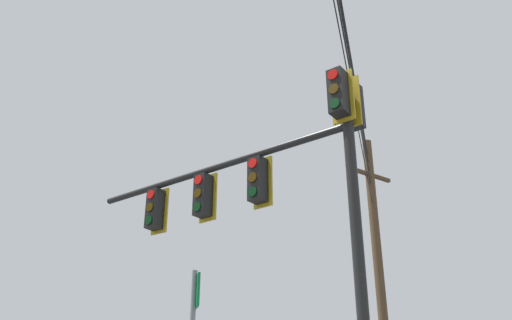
% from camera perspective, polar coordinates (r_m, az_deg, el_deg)
% --- Properties ---
extents(signal_mast_assembly, '(1.01, 6.69, 7.12)m').
position_cam_1_polar(signal_mast_assembly, '(10.62, 2.00, -3.02)').
color(signal_mast_assembly, black).
rests_on(signal_mast_assembly, ground).
extents(utility_pole_wooden, '(1.97, 0.62, 10.48)m').
position_cam_1_polar(utility_pole_wooden, '(19.16, 12.47, -12.00)').
color(utility_pole_wooden, '#4C3823').
rests_on(utility_pole_wooden, ground).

